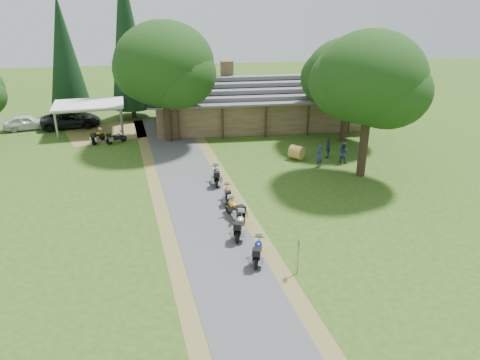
{
  "coord_description": "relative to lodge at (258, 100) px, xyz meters",
  "views": [
    {
      "loc": [
        -1.72,
        -21.53,
        13.86
      ],
      "look_at": [
        1.87,
        6.2,
        1.6
      ],
      "focal_mm": 35.0,
      "sensor_mm": 36.0,
      "label": 1
    }
  ],
  "objects": [
    {
      "name": "person_c",
      "position": [
        4.11,
        -10.58,
        -1.49
      ],
      "size": [
        0.56,
        0.65,
        1.91
      ],
      "primitive_type": "imported",
      "rotation": [
        0.0,
        0.0,
        4.35
      ],
      "color": "navy",
      "rests_on": "ground"
    },
    {
      "name": "oak_driveway",
      "position": [
        5.49,
        -14.44,
        3.51
      ],
      "size": [
        7.69,
        7.69,
        11.91
      ],
      "primitive_type": null,
      "color": "black",
      "rests_on": "ground"
    },
    {
      "name": "hay_bale",
      "position": [
        1.51,
        -10.43,
        -1.88
      ],
      "size": [
        1.53,
        1.54,
        1.13
      ],
      "primitive_type": "cylinder",
      "rotation": [
        1.57,
        0.0,
        0.85
      ],
      "color": "olive",
      "rests_on": "ground"
    },
    {
      "name": "motorcycle_row_b",
      "position": [
        -4.7,
        -22.1,
        -1.74
      ],
      "size": [
        1.21,
        2.18,
        1.42
      ],
      "primitive_type": null,
      "rotation": [
        0.0,
        0.0,
        1.3
      ],
      "color": "#B5B6BC",
      "rests_on": "ground"
    },
    {
      "name": "motorcycle_row_c",
      "position": [
        -4.75,
        -20.07,
        -1.75
      ],
      "size": [
        1.39,
        2.15,
        1.4
      ],
      "primitive_type": null,
      "rotation": [
        0.0,
        0.0,
        1.95
      ],
      "color": "orange",
      "rests_on": "ground"
    },
    {
      "name": "motorcycle_row_e",
      "position": [
        -5.43,
        -14.52,
        -1.77
      ],
      "size": [
        0.71,
        2.02,
        1.37
      ],
      "primitive_type": null,
      "rotation": [
        0.0,
        0.0,
        1.54
      ],
      "color": "black",
      "rests_on": "ground"
    },
    {
      "name": "person_b",
      "position": [
        4.97,
        -11.75,
        -1.46
      ],
      "size": [
        0.69,
        0.68,
        1.99
      ],
      "primitive_type": "imported",
      "rotation": [
        0.0,
        0.0,
        2.43
      ],
      "color": "navy",
      "rests_on": "ground"
    },
    {
      "name": "cedar_near",
      "position": [
        -12.7,
        3.9,
        5.45
      ],
      "size": [
        4.19,
        4.19,
        15.79
      ],
      "primitive_type": "cone",
      "color": "black",
      "rests_on": "ground"
    },
    {
      "name": "carport",
      "position": [
        -16.37,
        -0.69,
        -1.06
      ],
      "size": [
        6.87,
        4.97,
        2.79
      ],
      "primitive_type": null,
      "rotation": [
        0.0,
        0.0,
        0.11
      ],
      "color": "white",
      "rests_on": "ground"
    },
    {
      "name": "cedar_far",
      "position": [
        -19.43,
        6.05,
        3.69
      ],
      "size": [
        4.09,
        4.09,
        12.28
      ],
      "primitive_type": "cone",
      "color": "black",
      "rests_on": "ground"
    },
    {
      "name": "motorcycle_row_a",
      "position": [
        -4.1,
        -24.83,
        -1.78
      ],
      "size": [
        1.12,
        2.06,
        1.34
      ],
      "primitive_type": null,
      "rotation": [
        0.0,
        0.0,
        1.31
      ],
      "color": "navy",
      "rests_on": "ground"
    },
    {
      "name": "car_dark_suv",
      "position": [
        -18.58,
        0.99,
        -1.28
      ],
      "size": [
        3.53,
        6.46,
        2.35
      ],
      "primitive_type": "imported",
      "rotation": [
        0.0,
        0.0,
        1.73
      ],
      "color": "black",
      "rests_on": "ground"
    },
    {
      "name": "motorcycle_carport_b",
      "position": [
        -13.62,
        -4.48,
        -1.87
      ],
      "size": [
        1.75,
        1.3,
        1.16
      ],
      "primitive_type": null,
      "rotation": [
        0.0,
        0.0,
        0.5
      ],
      "color": "slate",
      "rests_on": "ground"
    },
    {
      "name": "ground",
      "position": [
        -6.0,
        -24.0,
        -2.45
      ],
      "size": [
        120.0,
        120.0,
        0.0
      ],
      "primitive_type": "plane",
      "color": "#2E4B15",
      "rests_on": "ground"
    },
    {
      "name": "oak_lodge_left",
      "position": [
        -8.94,
        -4.51,
        3.14
      ],
      "size": [
        8.59,
        8.59,
        11.19
      ],
      "primitive_type": null,
      "color": "black",
      "rests_on": "ground"
    },
    {
      "name": "oak_lodge_right",
      "position": [
        6.79,
        -6.49,
        2.36
      ],
      "size": [
        7.54,
        7.54,
        9.63
      ],
      "primitive_type": null,
      "color": "black",
      "rests_on": "ground"
    },
    {
      "name": "driveway",
      "position": [
        -6.5,
        -20.0,
        -2.45
      ],
      "size": [
        51.95,
        51.95,
        0.0
      ],
      "primitive_type": "plane",
      "rotation": [
        0.0,
        0.0,
        0.14
      ],
      "color": "#464648",
      "rests_on": "ground"
    },
    {
      "name": "motorcycle_row_d",
      "position": [
        -4.94,
        -17.6,
        -1.84
      ],
      "size": [
        0.64,
        1.79,
        1.21
      ],
      "primitive_type": null,
      "rotation": [
        0.0,
        0.0,
        1.54
      ],
      "color": "#D2460B",
      "rests_on": "ground"
    },
    {
      "name": "car_white_sedan",
      "position": [
        -22.73,
        0.83,
        -1.55
      ],
      "size": [
        3.35,
        5.78,
        1.81
      ],
      "primitive_type": "imported",
      "rotation": [
        0.0,
        0.0,
        1.78
      ],
      "color": "silver",
      "rests_on": "ground"
    },
    {
      "name": "person_a",
      "position": [
        2.82,
        -12.39,
        -1.35
      ],
      "size": [
        0.77,
        0.75,
        2.2
      ],
      "primitive_type": "imported",
      "rotation": [
        0.0,
        0.0,
        3.84
      ],
      "color": "navy",
      "rests_on": "ground"
    },
    {
      "name": "motorcycle_carport_a",
      "position": [
        -15.25,
        -4.11,
        -1.84
      ],
      "size": [
        1.24,
        1.88,
        1.23
      ],
      "primitive_type": null,
      "rotation": [
        0.0,
        0.0,
        1.17
      ],
      "color": "#C7920E",
      "rests_on": "ground"
    },
    {
      "name": "lodge",
      "position": [
        0.0,
        0.0,
        0.0
      ],
      "size": [
        21.4,
        9.4,
        4.9
      ],
      "primitive_type": null,
      "color": "brown",
      "rests_on": "ground"
    },
    {
      "name": "sign_post",
      "position": [
        -2.3,
        -26.24,
        -1.45
      ],
      "size": [
        0.36,
        0.06,
        1.99
      ],
      "primitive_type": null,
      "color": "gray",
      "rests_on": "ground"
    }
  ]
}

